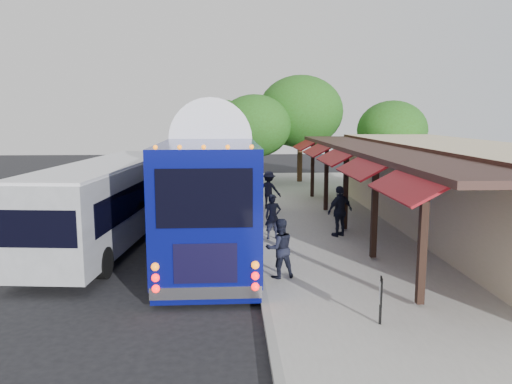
# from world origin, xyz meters

# --- Properties ---
(ground) EXTENTS (90.00, 90.00, 0.00)m
(ground) POSITION_xyz_m (0.00, 0.00, 0.00)
(ground) COLOR black
(ground) RESTS_ON ground
(sidewalk) EXTENTS (10.00, 40.00, 0.15)m
(sidewalk) POSITION_xyz_m (5.00, 4.00, 0.07)
(sidewalk) COLOR #9E9B93
(sidewalk) RESTS_ON ground
(curb) EXTENTS (0.20, 40.00, 0.16)m
(curb) POSITION_xyz_m (0.05, 4.00, 0.07)
(curb) COLOR gray
(curb) RESTS_ON ground
(station_shelter) EXTENTS (8.15, 20.00, 3.60)m
(station_shelter) POSITION_xyz_m (8.38, 4.00, 1.85)
(station_shelter) COLOR tan
(station_shelter) RESTS_ON ground
(coach_bus) EXTENTS (2.90, 13.32, 4.24)m
(coach_bus) POSITION_xyz_m (-1.45, 2.92, 2.28)
(coach_bus) COLOR #080D62
(coach_bus) RESTS_ON ground
(city_bus) EXTENTS (3.57, 11.53, 3.05)m
(city_bus) POSITION_xyz_m (-5.24, 3.02, 1.69)
(city_bus) COLOR gray
(city_bus) RESTS_ON ground
(ped_a) EXTENTS (0.68, 0.51, 1.69)m
(ped_a) POSITION_xyz_m (0.79, 2.84, 0.99)
(ped_a) COLOR black
(ped_a) RESTS_ON sidewalk
(ped_b) EXTENTS (0.96, 0.83, 1.71)m
(ped_b) POSITION_xyz_m (0.60, -1.63, 1.01)
(ped_b) COLOR black
(ped_b) RESTS_ON sidewalk
(ped_c) EXTENTS (1.23, 0.96, 1.95)m
(ped_c) POSITION_xyz_m (3.37, 3.10, 1.12)
(ped_c) COLOR black
(ped_c) RESTS_ON sidewalk
(ped_d) EXTENTS (1.36, 1.07, 1.85)m
(ped_d) POSITION_xyz_m (1.11, 8.93, 1.08)
(ped_d) COLOR black
(ped_d) RESTS_ON sidewalk
(sign_board) EXTENTS (0.16, 0.47, 1.04)m
(sign_board) POSITION_xyz_m (2.51, -4.97, 0.86)
(sign_board) COLOR black
(sign_board) RESTS_ON sidewalk
(tree_left) EXTENTS (4.72, 4.72, 6.04)m
(tree_left) POSITION_xyz_m (0.78, 16.80, 4.03)
(tree_left) COLOR #382314
(tree_left) RESTS_ON ground
(tree_mid) EXTENTS (5.80, 5.80, 7.42)m
(tree_mid) POSITION_xyz_m (4.04, 18.97, 4.95)
(tree_mid) COLOR #382314
(tree_mid) RESTS_ON ground
(tree_right) EXTENTS (4.41, 4.41, 5.65)m
(tree_right) POSITION_xyz_m (9.52, 16.07, 3.76)
(tree_right) COLOR #382314
(tree_right) RESTS_ON ground
(tree_far) EXTENTS (4.54, 4.54, 5.81)m
(tree_far) POSITION_xyz_m (-1.24, 20.82, 3.87)
(tree_far) COLOR #382314
(tree_far) RESTS_ON ground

